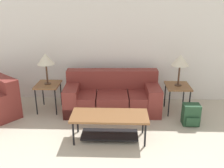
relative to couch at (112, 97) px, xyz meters
name	(u,v)px	position (x,y,z in m)	size (l,w,h in m)	color
wall_back	(117,44)	(0.08, 0.66, 1.00)	(9.20, 0.06, 2.60)	white
couch	(112,97)	(0.00, 0.00, 0.00)	(1.97, 0.94, 0.82)	maroon
coffee_table	(110,121)	(-0.01, -1.15, 0.04)	(1.28, 0.54, 0.45)	brown
side_table_left	(48,87)	(-1.34, -0.03, 0.22)	(0.48, 0.56, 0.58)	brown
side_table_right	(178,88)	(1.34, -0.03, 0.22)	(0.48, 0.56, 0.58)	brown
table_lamp_left	(46,59)	(-1.34, -0.03, 0.80)	(0.35, 0.35, 0.64)	#472D1E
table_lamp_right	(180,61)	(1.34, -0.03, 0.80)	(0.35, 0.35, 0.64)	#472D1E
backpack	(191,115)	(1.50, -0.59, -0.10)	(0.31, 0.30, 0.41)	#23472D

